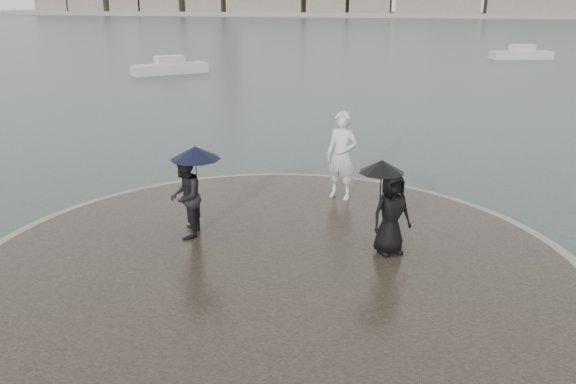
# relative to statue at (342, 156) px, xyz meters

# --- Properties ---
(kerb_ring) EXTENTS (12.50, 12.50, 0.32)m
(kerb_ring) POSITION_rel_statue_xyz_m (-0.75, -4.23, -1.35)
(kerb_ring) COLOR gray
(kerb_ring) RESTS_ON ground
(quay_tip) EXTENTS (11.90, 11.90, 0.36)m
(quay_tip) POSITION_rel_statue_xyz_m (-0.75, -4.23, -1.33)
(quay_tip) COLOR #2D261E
(quay_tip) RESTS_ON ground
(statue) EXTENTS (0.96, 0.77, 2.30)m
(statue) POSITION_rel_statue_xyz_m (0.00, 0.00, 0.00)
(statue) COLOR silver
(statue) RESTS_ON quay_tip
(visitor_left) EXTENTS (1.22, 1.15, 2.04)m
(visitor_left) POSITION_rel_statue_xyz_m (-2.91, -3.25, -0.01)
(visitor_left) COLOR black
(visitor_left) RESTS_ON quay_tip
(visitor_right) EXTENTS (1.21, 1.02, 1.95)m
(visitor_right) POSITION_rel_statue_xyz_m (1.40, -3.10, -0.08)
(visitor_right) COLOR black
(visitor_right) RESTS_ON quay_tip
(boats) EXTENTS (40.00, 20.83, 1.50)m
(boats) POSITION_rel_statue_xyz_m (4.57, 31.81, -1.13)
(boats) COLOR beige
(boats) RESTS_ON ground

